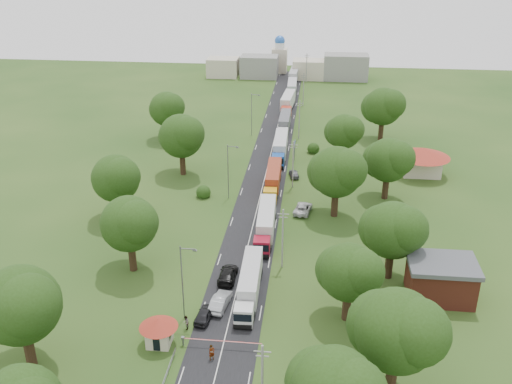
# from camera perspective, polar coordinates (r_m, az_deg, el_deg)

# --- Properties ---
(ground) EXTENTS (260.00, 260.00, 0.00)m
(ground) POSITION_cam_1_polar(r_m,az_deg,el_deg) (87.21, -0.69, -4.89)
(ground) COLOR #224216
(ground) RESTS_ON ground
(road) EXTENTS (8.00, 200.00, 0.04)m
(road) POSITION_cam_1_polar(r_m,az_deg,el_deg) (105.03, 0.63, 0.39)
(road) COLOR black
(road) RESTS_ON ground
(boom_barrier) EXTENTS (9.22, 0.35, 1.18)m
(boom_barrier) POSITION_cam_1_polar(r_m,az_deg,el_deg) (66.35, -4.59, -14.62)
(boom_barrier) COLOR slate
(boom_barrier) RESTS_ON ground
(guard_booth) EXTENTS (4.40, 4.40, 3.45)m
(guard_booth) POSITION_cam_1_polar(r_m,az_deg,el_deg) (66.77, -9.70, -13.27)
(guard_booth) COLOR beige
(guard_booth) RESTS_ON ground
(info_sign) EXTENTS (0.12, 3.10, 4.10)m
(info_sign) POSITION_cam_1_polar(r_m,az_deg,el_deg) (117.51, 3.90, 4.56)
(info_sign) COLOR slate
(info_sign) RESTS_ON ground
(pole_0) EXTENTS (1.60, 0.24, 9.00)m
(pole_0) POSITION_cam_1_polar(r_m,az_deg,el_deg) (55.58, 0.63, -18.55)
(pole_0) COLOR gray
(pole_0) RESTS_ON ground
(pole_1) EXTENTS (1.60, 0.24, 9.00)m
(pole_1) POSITION_cam_1_polar(r_m,az_deg,el_deg) (78.41, 2.68, -4.58)
(pole_1) COLOR gray
(pole_1) RESTS_ON ground
(pole_2) EXTENTS (1.60, 0.24, 9.00)m
(pole_2) POSITION_cam_1_polar(r_m,az_deg,el_deg) (103.80, 3.72, 2.84)
(pole_2) COLOR gray
(pole_2) RESTS_ON ground
(pole_3) EXTENTS (1.60, 0.24, 9.00)m
(pole_3) POSITION_cam_1_polar(r_m,az_deg,el_deg) (130.26, 4.35, 7.30)
(pole_3) COLOR gray
(pole_3) RESTS_ON ground
(pole_4) EXTENTS (1.60, 0.24, 9.00)m
(pole_4) POSITION_cam_1_polar(r_m,az_deg,el_deg) (157.26, 4.77, 10.25)
(pole_4) COLOR gray
(pole_4) RESTS_ON ground
(pole_5) EXTENTS (1.60, 0.24, 9.00)m
(pole_5) POSITION_cam_1_polar(r_m,az_deg,el_deg) (184.56, 5.08, 12.32)
(pole_5) COLOR gray
(pole_5) RESTS_ON ground
(lamp_0) EXTENTS (2.03, 0.22, 10.00)m
(lamp_0) POSITION_cam_1_polar(r_m,az_deg,el_deg) (68.34, -7.28, -8.66)
(lamp_0) COLOR slate
(lamp_0) RESTS_ON ground
(lamp_1) EXTENTS (2.03, 0.22, 10.00)m
(lamp_1) POSITION_cam_1_polar(r_m,az_deg,el_deg) (98.94, -2.73, 2.31)
(lamp_1) COLOR slate
(lamp_1) RESTS_ON ground
(lamp_2) EXTENTS (2.03, 0.22, 10.00)m
(lamp_2) POSITION_cam_1_polar(r_m,az_deg,el_deg) (131.75, -0.38, 7.96)
(lamp_2) COLOR slate
(lamp_2) RESTS_ON ground
(tree_1) EXTENTS (9.60, 9.60, 12.05)m
(tree_1) POSITION_cam_1_polar(r_m,az_deg,el_deg) (58.01, 13.89, -13.20)
(tree_1) COLOR #382616
(tree_1) RESTS_ON ground
(tree_2) EXTENTS (8.00, 8.00, 10.10)m
(tree_2) POSITION_cam_1_polar(r_m,az_deg,el_deg) (68.12, 9.29, -7.87)
(tree_2) COLOR #382616
(tree_2) RESTS_ON ground
(tree_3) EXTENTS (8.80, 8.80, 11.07)m
(tree_3) POSITION_cam_1_polar(r_m,az_deg,el_deg) (77.10, 13.50, -3.68)
(tree_3) COLOR #382616
(tree_3) RESTS_ON ground
(tree_4) EXTENTS (9.60, 9.60, 12.05)m
(tree_4) POSITION_cam_1_polar(r_m,az_deg,el_deg) (92.56, 8.07, 2.04)
(tree_4) COLOR #382616
(tree_4) RESTS_ON ground
(tree_5) EXTENTS (8.80, 8.80, 11.07)m
(tree_5) POSITION_cam_1_polar(r_m,az_deg,el_deg) (100.95, 13.07, 3.16)
(tree_5) COLOR #382616
(tree_5) RESTS_ON ground
(tree_6) EXTENTS (8.00, 8.00, 10.10)m
(tree_6) POSITION_cam_1_polar(r_m,az_deg,el_deg) (116.54, 8.79, 6.02)
(tree_6) COLOR #382616
(tree_6) RESTS_ON ground
(tree_7) EXTENTS (9.60, 9.60, 12.05)m
(tree_7) POSITION_cam_1_polar(r_m,az_deg,el_deg) (131.26, 12.59, 8.37)
(tree_7) COLOR #382616
(tree_7) RESTS_ON ground
(tree_9) EXTENTS (9.60, 9.60, 12.05)m
(tree_9) POSITION_cam_1_polar(r_m,az_deg,el_deg) (64.47, -22.44, -10.30)
(tree_9) COLOR #382616
(tree_9) RESTS_ON ground
(tree_10) EXTENTS (8.80, 8.80, 11.07)m
(tree_10) POSITION_cam_1_polar(r_m,az_deg,el_deg) (78.49, -12.56, -3.05)
(tree_10) COLOR #382616
(tree_10) RESTS_ON ground
(tree_11) EXTENTS (8.80, 8.80, 11.07)m
(tree_11) POSITION_cam_1_polar(r_m,az_deg,el_deg) (93.54, -13.83, 1.38)
(tree_11) COLOR #382616
(tree_11) RESTS_ON ground
(tree_12) EXTENTS (9.60, 9.60, 12.05)m
(tree_12) POSITION_cam_1_polar(r_m,az_deg,el_deg) (109.54, -7.48, 5.61)
(tree_12) COLOR #382616
(tree_12) RESTS_ON ground
(tree_13) EXTENTS (8.80, 8.80, 11.07)m
(tree_13) POSITION_cam_1_polar(r_m,az_deg,el_deg) (130.16, -8.91, 8.23)
(tree_13) COLOR #382616
(tree_13) RESTS_ON ground
(house_brick) EXTENTS (8.60, 6.60, 5.20)m
(house_brick) POSITION_cam_1_polar(r_m,az_deg,el_deg) (76.84, 17.99, -8.29)
(house_brick) COLOR maroon
(house_brick) RESTS_ON ground
(house_cream) EXTENTS (10.08, 10.08, 5.80)m
(house_cream) POSITION_cam_1_polar(r_m,az_deg,el_deg) (114.38, 16.31, 3.39)
(house_cream) COLOR beige
(house_cream) RESTS_ON ground
(distant_town) EXTENTS (52.00, 8.00, 8.00)m
(distant_town) POSITION_cam_1_polar(r_m,az_deg,el_deg) (189.86, 3.62, 12.33)
(distant_town) COLOR gray
(distant_town) RESTS_ON ground
(church) EXTENTS (5.00, 5.00, 12.30)m
(church) POSITION_cam_1_polar(r_m,az_deg,el_deg) (197.58, 2.37, 13.39)
(church) COLOR beige
(church) RESTS_ON ground
(truck_0) EXTENTS (2.63, 13.71, 3.79)m
(truck_0) POSITION_cam_1_polar(r_m,az_deg,el_deg) (73.54, -0.64, -9.11)
(truck_0) COLOR silver
(truck_0) RESTS_ON ground
(truck_1) EXTENTS (2.87, 14.40, 3.98)m
(truck_1) POSITION_cam_1_polar(r_m,az_deg,el_deg) (87.72, 0.99, -3.14)
(truck_1) COLOR maroon
(truck_1) RESTS_ON ground
(truck_2) EXTENTS (2.64, 14.01, 3.88)m
(truck_2) POSITION_cam_1_polar(r_m,az_deg,el_deg) (103.67, 1.72, 1.29)
(truck_2) COLOR gold
(truck_2) RESTS_ON ground
(truck_3) EXTENTS (2.78, 14.85, 4.11)m
(truck_3) POSITION_cam_1_polar(r_m,az_deg,el_deg) (119.47, 2.45, 4.51)
(truck_3) COLOR #1B4CA3
(truck_3) RESTS_ON ground
(truck_4) EXTENTS (2.39, 13.87, 3.85)m
(truck_4) POSITION_cam_1_polar(r_m,az_deg,el_deg) (135.77, 2.87, 6.88)
(truck_4) COLOR silver
(truck_4) RESTS_ON ground
(truck_5) EXTENTS (3.40, 15.24, 4.21)m
(truck_5) POSITION_cam_1_polar(r_m,az_deg,el_deg) (152.64, 3.19, 8.91)
(truck_5) COLOR red
(truck_5) RESTS_ON ground
(truck_6) EXTENTS (2.75, 14.45, 4.00)m
(truck_6) POSITION_cam_1_polar(r_m,az_deg,el_deg) (167.61, 3.61, 10.25)
(truck_6) COLOR #286C3B
(truck_6) RESTS_ON ground
(truck_7) EXTENTS (2.77, 14.16, 3.92)m
(truck_7) POSITION_cam_1_polar(r_m,az_deg,el_deg) (183.62, 3.79, 11.47)
(truck_7) COLOR silver
(truck_7) RESTS_ON ground
(car_lane_front) EXTENTS (2.23, 4.50, 1.47)m
(car_lane_front) POSITION_cam_1_polar(r_m,az_deg,el_deg) (70.60, -5.17, -12.08)
(car_lane_front) COLOR black
(car_lane_front) RESTS_ON ground
(car_lane_mid) EXTENTS (2.43, 5.25, 1.67)m
(car_lane_mid) POSITION_cam_1_polar(r_m,az_deg,el_deg) (72.45, -3.58, -10.87)
(car_lane_mid) COLOR #A5A9AD
(car_lane_mid) RESTS_ON ground
(car_lane_rear) EXTENTS (2.36, 5.60, 1.61)m
(car_lane_rear) POSITION_cam_1_polar(r_m,az_deg,el_deg) (77.63, -2.84, -8.23)
(car_lane_rear) COLOR black
(car_lane_rear) RESTS_ON ground
(car_verge_near) EXTENTS (3.42, 5.79, 1.51)m
(car_verge_near) POSITION_cam_1_polar(r_m,az_deg,el_deg) (95.83, 4.72, -1.64)
(car_verge_near) COLOR silver
(car_verge_near) RESTS_ON ground
(car_verge_far) EXTENTS (2.41, 4.26, 1.37)m
(car_verge_far) POSITION_cam_1_polar(r_m,az_deg,el_deg) (109.93, 3.82, 1.85)
(car_verge_far) COLOR #585A60
(car_verge_far) RESTS_ON ground
(pedestrian_near) EXTENTS (0.83, 0.79, 1.92)m
(pedestrian_near) POSITION_cam_1_polar(r_m,az_deg,el_deg) (64.70, -4.45, -15.73)
(pedestrian_near) COLOR gray
(pedestrian_near) RESTS_ON ground
(pedestrian_booth) EXTENTS (0.75, 0.93, 1.78)m
(pedestrian_booth) POSITION_cam_1_polar(r_m,az_deg,el_deg) (69.22, -7.02, -12.86)
(pedestrian_booth) COLOR gray
(pedestrian_booth) RESTS_ON ground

